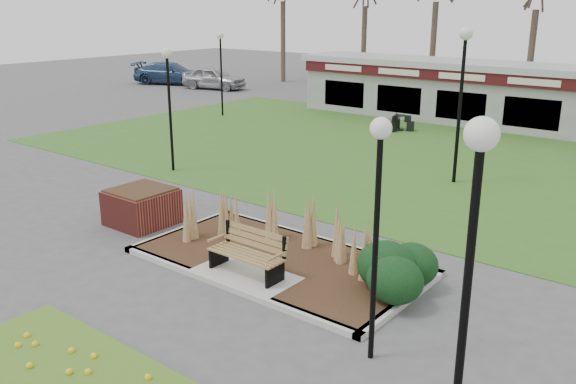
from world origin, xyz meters
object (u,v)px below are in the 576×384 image
Objects in this scene: lamp_post_near_left at (378,188)px; car_black at (418,83)px; brick_planter at (142,206)px; car_blue at (171,73)px; lamp_post_near_right at (473,228)px; food_pavilion at (543,98)px; lamp_post_mid_left at (168,83)px; bistro_set_b at (399,125)px; car_silver at (214,78)px; lamp_post_mid_right at (463,71)px; lamp_post_far_left at (221,55)px; park_bench at (249,252)px.

lamp_post_near_left is 0.84× the size of car_black.
brick_planter is 29.44m from car_blue.
lamp_post_near_right is 33.25m from car_black.
brick_planter is 0.06× the size of food_pavilion.
lamp_post_mid_left is 11.74m from bistro_set_b.
car_silver is (-13.86, 15.94, -2.28)m from lamp_post_mid_left.
lamp_post_near_left reaches higher than food_pavilion.
lamp_post_mid_right is at bearing -172.76° from car_black.
lamp_post_mid_right reaches higher than lamp_post_near_left.
car_blue reaches higher than brick_planter.
car_silver is at bearing 130.78° from brick_planter.
car_silver is at bearing 177.26° from food_pavilion.
car_blue is (-12.00, 7.09, -2.29)m from lamp_post_far_left.
lamp_post_far_left is 3.36× the size of bistro_set_b.
lamp_post_mid_right reaches higher than food_pavilion.
car_black reaches higher than brick_planter.
car_silver is at bearing 93.69° from car_black.
lamp_post_far_left is at bearing 125.06° from lamp_post_mid_left.
lamp_post_mid_left reaches higher than car_silver.
lamp_post_mid_right is 0.92× the size of car_blue.
food_pavilion is 11.90m from car_black.
park_bench is at bearing 176.96° from car_black.
car_black is (-15.23, 29.45, -2.45)m from lamp_post_near_right.
brick_planter is at bearing 161.07° from lamp_post_near_right.
car_black is at bearing 109.68° from park_bench.
lamp_post_near_left is 10.94m from lamp_post_mid_right.
brick_planter is 0.34× the size of car_silver.
lamp_post_mid_right is at bearing -130.34° from car_silver.
lamp_post_mid_left is at bearing 161.91° from car_black.
lamp_post_far_left is at bearing -156.61° from food_pavilion.
park_bench is 19.73m from food_pavilion.
lamp_post_far_left is (-19.66, 16.36, -0.17)m from lamp_post_near_right.
bistro_set_b is 11.79m from car_black.
park_bench is 0.35× the size of lamp_post_mid_right.
car_blue is (-26.42, 11.32, -2.77)m from lamp_post_mid_right.
car_black is (-5.17, 26.00, 0.30)m from brick_planter.
lamp_post_near_right is (10.06, -3.45, 2.75)m from brick_planter.
lamp_post_mid_right is at bearing -16.35° from lamp_post_far_left.
food_pavilion is 5.06× the size of lamp_post_mid_right.
park_bench is at bearing -31.69° from lamp_post_mid_left.
car_black is at bearing -94.03° from car_blue.
brick_planter is 0.36× the size of lamp_post_mid_left.
lamp_post_far_left reaches higher than park_bench.
brick_planter is at bearing -152.40° from car_silver.
lamp_post_near_right is 0.84× the size of car_blue.
lamp_post_near_right reaches higher than lamp_post_near_left.
brick_planter is 0.38× the size of lamp_post_near_left.
food_pavilion reaches higher than park_bench.
lamp_post_near_left is at bearing -73.27° from lamp_post_mid_right.
car_black is (-4.54, 10.87, 0.53)m from bistro_set_b.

